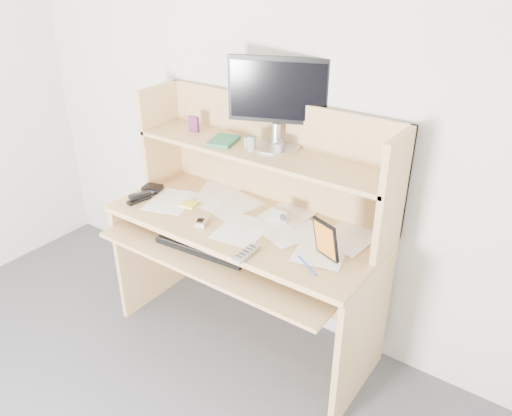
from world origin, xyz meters
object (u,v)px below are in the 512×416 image
Objects in this scene: desk at (253,224)px; keyboard at (206,245)px; tv_remote at (246,253)px; monitor at (279,100)px; game_case at (326,240)px.

keyboard is (-0.10, -0.26, -0.03)m from desk.
keyboard is at bearing 163.53° from tv_remote.
desk is 2.92× the size of monitor.
tv_remote is at bearing -93.49° from monitor.
monitor is at bearing 165.19° from game_case.
desk is at bearing -124.44° from monitor.
desk is 8.47× the size of tv_remote.
keyboard is 1.06× the size of monitor.
tv_remote is 0.36m from game_case.
desk is 0.54m from game_case.
tv_remote is 0.35× the size of monitor.
keyboard is at bearing -129.05° from monitor.
tv_remote is (0.20, -0.33, 0.07)m from desk.
desk is at bearing 65.04° from keyboard.
monitor is (0.04, 0.16, 0.62)m from desk.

